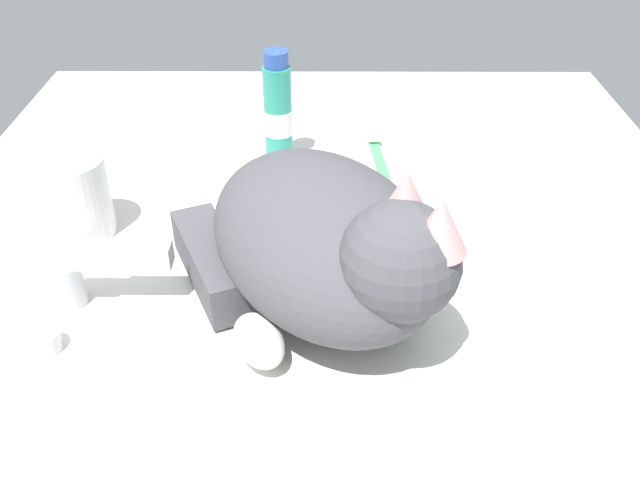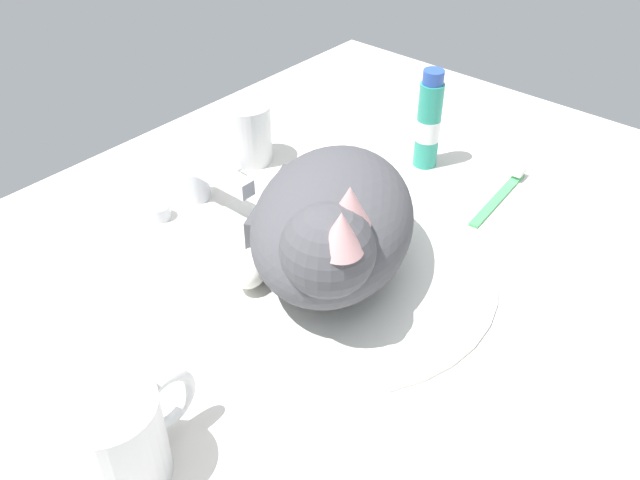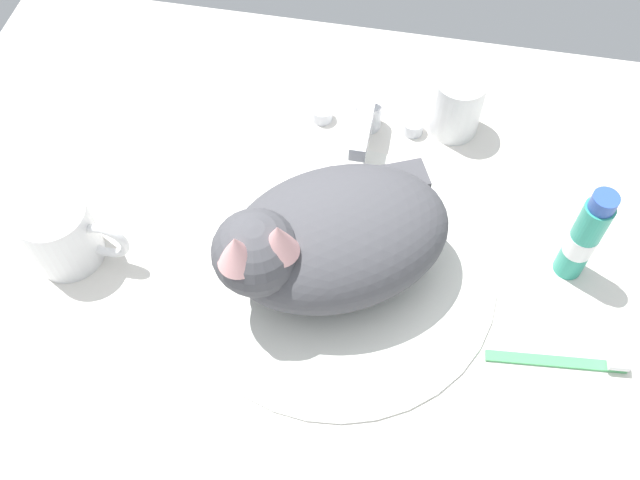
# 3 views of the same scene
# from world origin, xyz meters

# --- Properties ---
(ground_plane) EXTENTS (1.10, 0.83, 0.03)m
(ground_plane) POSITION_xyz_m (0.00, 0.00, -0.01)
(ground_plane) COLOR silver
(sink_basin) EXTENTS (0.36, 0.36, 0.01)m
(sink_basin) POSITION_xyz_m (0.00, 0.00, 0.00)
(sink_basin) COLOR silver
(sink_basin) RESTS_ON ground_plane
(faucet) EXTENTS (0.15, 0.12, 0.06)m
(faucet) POSITION_xyz_m (0.00, 0.21, 0.03)
(faucet) COLOR silver
(faucet) RESTS_ON ground_plane
(cat) EXTENTS (0.29, 0.28, 0.15)m
(cat) POSITION_xyz_m (-0.01, -0.00, 0.07)
(cat) COLOR #4C4C51
(cat) RESTS_ON sink_basin
(rinse_cup) EXTENTS (0.06, 0.06, 0.08)m
(rinse_cup) POSITION_xyz_m (0.11, 0.24, 0.04)
(rinse_cup) COLOR white
(rinse_cup) RESTS_ON ground_plane
(toothpaste_bottle) EXTENTS (0.03, 0.03, 0.14)m
(toothpaste_bottle) POSITION_xyz_m (0.26, 0.05, 0.06)
(toothpaste_bottle) COLOR teal
(toothpaste_bottle) RESTS_ON ground_plane
(toothbrush) EXTENTS (0.15, 0.03, 0.02)m
(toothbrush) POSITION_xyz_m (0.25, -0.07, 0.01)
(toothbrush) COLOR #4CB266
(toothbrush) RESTS_ON ground_plane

